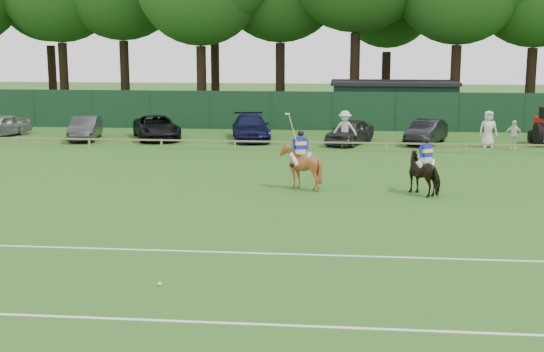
# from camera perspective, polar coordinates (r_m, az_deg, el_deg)

# --- Properties ---
(ground) EXTENTS (160.00, 160.00, 0.00)m
(ground) POSITION_cam_1_polar(r_m,az_deg,el_deg) (20.84, -2.21, -5.26)
(ground) COLOR #1E4C14
(ground) RESTS_ON ground
(horse_dark) EXTENTS (1.84, 1.99, 1.58)m
(horse_dark) POSITION_cam_1_polar(r_m,az_deg,el_deg) (27.84, 11.95, 0.20)
(horse_dark) COLOR black
(horse_dark) RESTS_ON ground
(horse_chestnut) EXTENTS (1.77, 1.89, 1.75)m
(horse_chestnut) POSITION_cam_1_polar(r_m,az_deg,el_deg) (28.27, 2.24, 0.75)
(horse_chestnut) COLOR brown
(horse_chestnut) RESTS_ON ground
(sedan_silver) EXTENTS (2.90, 4.20, 1.33)m
(sedan_silver) POSITION_cam_1_polar(r_m,az_deg,el_deg) (46.90, -20.49, 3.73)
(sedan_silver) COLOR #9FA0A4
(sedan_silver) RESTS_ON ground
(sedan_grey) EXTENTS (2.19, 4.33, 1.36)m
(sedan_grey) POSITION_cam_1_polar(r_m,az_deg,el_deg) (43.83, -14.44, 3.65)
(sedan_grey) COLOR #2D2D2F
(sedan_grey) RESTS_ON ground
(suv_black) EXTENTS (4.05, 5.52, 1.39)m
(suv_black) POSITION_cam_1_polar(r_m,az_deg,el_deg) (43.21, -9.04, 3.78)
(suv_black) COLOR black
(suv_black) RESTS_ON ground
(sedan_navy) EXTENTS (2.97, 5.32, 1.46)m
(sedan_navy) POSITION_cam_1_polar(r_m,az_deg,el_deg) (42.39, -1.67, 3.82)
(sedan_navy) COLOR #101233
(sedan_navy) RESTS_ON ground
(hatch_grey) EXTENTS (3.10, 4.40, 1.39)m
(hatch_grey) POSITION_cam_1_polar(r_m,az_deg,el_deg) (40.88, 6.12, 3.47)
(hatch_grey) COLOR #2E2F31
(hatch_grey) RESTS_ON ground
(estate_black) EXTENTS (2.86, 4.32, 1.35)m
(estate_black) POSITION_cam_1_polar(r_m,az_deg,el_deg) (41.66, 12.00, 3.41)
(estate_black) COLOR black
(estate_black) RESTS_ON ground
(spectator_left) EXTENTS (1.30, 0.77, 1.98)m
(spectator_left) POSITION_cam_1_polar(r_m,az_deg,el_deg) (39.66, 5.74, 3.69)
(spectator_left) COLOR beige
(spectator_left) RESTS_ON ground
(spectator_mid) EXTENTS (0.96, 0.47, 1.58)m
(spectator_mid) POSITION_cam_1_polar(r_m,az_deg,el_deg) (40.48, 18.40, 3.06)
(spectator_mid) COLOR silver
(spectator_mid) RESTS_ON ground
(spectator_right) EXTENTS (1.03, 0.72, 1.98)m
(spectator_right) POSITION_cam_1_polar(r_m,az_deg,el_deg) (41.09, 16.61, 3.55)
(spectator_right) COLOR silver
(spectator_right) RESTS_ON ground
(rider_dark) EXTENTS (0.81, 0.70, 1.41)m
(rider_dark) POSITION_cam_1_polar(r_m,az_deg,el_deg) (27.72, 12.02, 1.66)
(rider_dark) COLOR silver
(rider_dark) RESTS_ON ground
(rider_chestnut) EXTENTS (0.97, 0.51, 2.05)m
(rider_chestnut) POSITION_cam_1_polar(r_m,az_deg,el_deg) (28.14, 2.25, 2.31)
(rider_chestnut) COLOR silver
(rider_chestnut) RESTS_ON ground
(polo_ball) EXTENTS (0.09, 0.09, 0.09)m
(polo_ball) POSITION_cam_1_polar(r_m,az_deg,el_deg) (17.48, -8.82, -8.37)
(polo_ball) COLOR silver
(polo_ball) RESTS_ON ground
(pitch_lines) EXTENTS (60.00, 5.10, 0.01)m
(pitch_lines) POSITION_cam_1_polar(r_m,az_deg,el_deg) (17.53, -3.82, -8.33)
(pitch_lines) COLOR silver
(pitch_lines) RESTS_ON ground
(pitch_rail) EXTENTS (62.10, 0.10, 0.50)m
(pitch_rail) POSITION_cam_1_polar(r_m,az_deg,el_deg) (38.32, 1.53, 2.68)
(pitch_rail) COLOR #997F5B
(pitch_rail) RESTS_ON ground
(perimeter_fence) EXTENTS (92.08, 0.08, 2.50)m
(perimeter_fence) POSITION_cam_1_polar(r_m,az_deg,el_deg) (47.15, 2.36, 5.13)
(perimeter_fence) COLOR #14351E
(perimeter_fence) RESTS_ON ground
(utility_shed) EXTENTS (8.40, 4.40, 3.04)m
(utility_shed) POSITION_cam_1_polar(r_m,az_deg,el_deg) (50.12, 9.47, 5.65)
(utility_shed) COLOR #14331E
(utility_shed) RESTS_ON ground
(tree_row) EXTENTS (96.00, 12.00, 21.00)m
(tree_row) POSITION_cam_1_polar(r_m,az_deg,el_deg) (55.15, 4.94, 4.58)
(tree_row) COLOR #26561C
(tree_row) RESTS_ON ground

